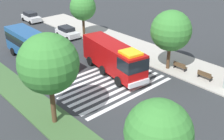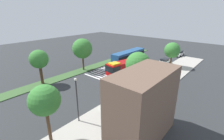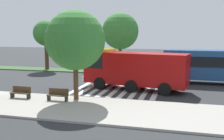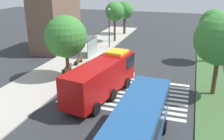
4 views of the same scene
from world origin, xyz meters
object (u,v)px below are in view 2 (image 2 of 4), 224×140
object	(u,v)px
bus_stop_shelter	(111,97)
parked_car_west	(179,53)
street_lamp	(77,96)
median_tree_far_west	(82,49)
sidewalk_tree_far_west	(172,50)
transit_bus	(129,56)
bench_west_of_shelter	(137,88)
median_tree_west	(39,59)
bench_near_shelter	(126,95)
parked_car_mid	(164,61)
sidewalk_tree_west	(138,65)
fire_truck	(124,68)
sidewalk_tree_east	(45,101)

from	to	relation	value
bus_stop_shelter	parked_car_west	bearing A→B (deg)	-175.45
street_lamp	median_tree_far_west	bearing A→B (deg)	-131.89
sidewalk_tree_far_west	median_tree_far_west	bearing A→B (deg)	-43.35
transit_bus	street_lamp	distance (m)	27.11
bench_west_of_shelter	street_lamp	world-z (taller)	street_lamp
median_tree_west	bench_near_shelter	bearing A→B (deg)	111.52
parked_car_west	parked_car_mid	distance (m)	11.47
bus_stop_shelter	median_tree_west	xyz separation A→B (m)	(2.27, -15.95, 3.17)
street_lamp	sidewalk_tree_west	world-z (taller)	sidewalk_tree_west
bench_west_of_shelter	sidewalk_tree_far_west	bearing A→B (deg)	-177.63
street_lamp	median_tree_far_west	distance (m)	19.95
bus_stop_shelter	median_tree_west	world-z (taller)	median_tree_west
bench_near_shelter	median_tree_west	xyz separation A→B (m)	(6.27, -15.91, 4.46)
sidewalk_tree_far_west	sidewalk_tree_west	size ratio (longest dim) A/B	0.93
parked_car_west	transit_bus	world-z (taller)	transit_bus
bench_west_of_shelter	median_tree_far_west	world-z (taller)	median_tree_far_west
fire_truck	median_tree_far_west	xyz separation A→B (m)	(3.36, -9.86, 3.38)
bus_stop_shelter	street_lamp	size ratio (longest dim) A/B	0.58
bench_near_shelter	sidewalk_tree_far_west	xyz separation A→B (m)	(-20.35, -0.71, 3.85)
fire_truck	bench_near_shelter	bearing A→B (deg)	48.36
parked_car_mid	bench_near_shelter	size ratio (longest dim) A/B	2.69
bus_stop_shelter	fire_truck	bearing A→B (deg)	-152.30
parked_car_west	transit_bus	distance (m)	18.72
sidewalk_tree_far_west	bench_west_of_shelter	bearing A→B (deg)	2.37
bus_stop_shelter	bench_west_of_shelter	bearing A→B (deg)	-179.68
street_lamp	sidewalk_tree_west	distance (m)	13.42
parked_car_mid	parked_car_west	bearing A→B (deg)	-177.88
parked_car_west	bus_stop_shelter	distance (m)	37.20
transit_bus	bench_west_of_shelter	size ratio (longest dim) A/B	7.50
sidewalk_tree_west	parked_car_mid	bearing A→B (deg)	-172.74
transit_bus	parked_car_west	bearing A→B (deg)	-24.31
parked_car_mid	bench_near_shelter	world-z (taller)	parked_car_mid
bench_near_shelter	street_lamp	world-z (taller)	street_lamp
sidewalk_tree_west	sidewalk_tree_east	size ratio (longest dim) A/B	1.01
fire_truck	bench_west_of_shelter	xyz separation A→B (m)	(4.43, 6.05, -1.41)
transit_bus	bus_stop_shelter	size ratio (longest dim) A/B	3.43
bench_west_of_shelter	sidewalk_tree_far_west	distance (m)	17.61
sidewalk_tree_far_west	fire_truck	bearing A→B (deg)	-22.75
bench_west_of_shelter	sidewalk_tree_west	size ratio (longest dim) A/B	0.24
sidewalk_tree_east	median_tree_west	world-z (taller)	median_tree_west
street_lamp	median_tree_west	world-z (taller)	median_tree_west
parked_car_west	bench_west_of_shelter	xyz separation A→B (m)	(29.89, 2.91, -0.29)
transit_bus	street_lamp	xyz separation A→B (m)	(25.22, 9.81, 1.66)
bus_stop_shelter	sidewalk_tree_east	size ratio (longest dim) A/B	0.52
bench_west_of_shelter	median_tree_far_west	xyz separation A→B (m)	(-1.07, -15.91, 4.79)
sidewalk_tree_east	sidewalk_tree_west	bearing A→B (deg)	-180.00
bus_stop_shelter	median_tree_far_west	size ratio (longest dim) A/B	0.46
street_lamp	sidewalk_tree_west	xyz separation A→B (m)	(-13.38, 0.40, 0.93)
parked_car_west	bench_near_shelter	xyz separation A→B (m)	(33.07, 2.91, -0.29)
median_tree_west	sidewalk_tree_west	bearing A→B (deg)	124.97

